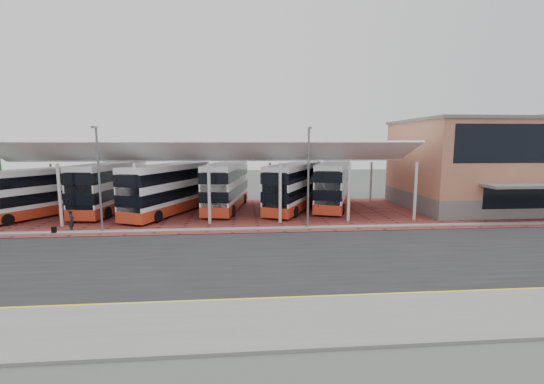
{
  "coord_description": "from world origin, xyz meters",
  "views": [
    {
      "loc": [
        -3.34,
        -22.02,
        6.88
      ],
      "look_at": [
        -0.87,
        6.56,
        2.97
      ],
      "focal_mm": 24.0,
      "sensor_mm": 36.0,
      "label": 1
    }
  ],
  "objects_px": {
    "terminal": "(493,164)",
    "bus_3": "(227,186)",
    "bus_2": "(169,189)",
    "bus_5": "(333,185)",
    "bus_1": "(112,187)",
    "bus_0": "(38,193)",
    "bus_4": "(294,187)",
    "pedestrian": "(72,220)"
  },
  "relations": [
    {
      "from": "bus_2",
      "to": "pedestrian",
      "type": "height_order",
      "value": "bus_2"
    },
    {
      "from": "bus_0",
      "to": "bus_3",
      "type": "height_order",
      "value": "bus_3"
    },
    {
      "from": "bus_1",
      "to": "bus_2",
      "type": "height_order",
      "value": "bus_1"
    },
    {
      "from": "bus_0",
      "to": "bus_4",
      "type": "distance_m",
      "value": 24.03
    },
    {
      "from": "bus_1",
      "to": "bus_3",
      "type": "relative_size",
      "value": 1.01
    },
    {
      "from": "bus_2",
      "to": "pedestrian",
      "type": "relative_size",
      "value": 6.94
    },
    {
      "from": "bus_2",
      "to": "bus_4",
      "type": "xyz_separation_m",
      "value": [
        12.34,
        1.04,
        -0.03
      ]
    },
    {
      "from": "bus_2",
      "to": "bus_5",
      "type": "bearing_deg",
      "value": 30.47
    },
    {
      "from": "terminal",
      "to": "bus_3",
      "type": "xyz_separation_m",
      "value": [
        -27.8,
        1.41,
        -2.23
      ]
    },
    {
      "from": "pedestrian",
      "to": "bus_2",
      "type": "bearing_deg",
      "value": -55.61
    },
    {
      "from": "bus_5",
      "to": "terminal",
      "type": "bearing_deg",
      "value": 14.8
    },
    {
      "from": "bus_2",
      "to": "pedestrian",
      "type": "bearing_deg",
      "value": -110.74
    },
    {
      "from": "bus_1",
      "to": "bus_4",
      "type": "bearing_deg",
      "value": 4.51
    },
    {
      "from": "bus_2",
      "to": "bus_3",
      "type": "relative_size",
      "value": 0.99
    },
    {
      "from": "bus_2",
      "to": "bus_4",
      "type": "relative_size",
      "value": 1.02
    },
    {
      "from": "terminal",
      "to": "bus_0",
      "type": "xyz_separation_m",
      "value": [
        -44.91,
        -1.16,
        -2.39
      ]
    },
    {
      "from": "bus_3",
      "to": "bus_4",
      "type": "xyz_separation_m",
      "value": [
        6.87,
        -1.04,
        -0.02
      ]
    },
    {
      "from": "bus_0",
      "to": "bus_3",
      "type": "bearing_deg",
      "value": 39.35
    },
    {
      "from": "bus_2",
      "to": "pedestrian",
      "type": "xyz_separation_m",
      "value": [
        -6.19,
        -6.47,
        -1.53
      ]
    },
    {
      "from": "terminal",
      "to": "bus_1",
      "type": "relative_size",
      "value": 1.54
    },
    {
      "from": "bus_4",
      "to": "pedestrian",
      "type": "distance_m",
      "value": 20.05
    },
    {
      "from": "bus_1",
      "to": "bus_5",
      "type": "relative_size",
      "value": 1.02
    },
    {
      "from": "bus_4",
      "to": "pedestrian",
      "type": "height_order",
      "value": "bus_4"
    },
    {
      "from": "bus_0",
      "to": "bus_2",
      "type": "relative_size",
      "value": 0.9
    },
    {
      "from": "terminal",
      "to": "pedestrian",
      "type": "distance_m",
      "value": 40.27
    },
    {
      "from": "bus_0",
      "to": "bus_1",
      "type": "relative_size",
      "value": 0.88
    },
    {
      "from": "terminal",
      "to": "bus_1",
      "type": "distance_m",
      "value": 39.3
    },
    {
      "from": "pedestrian",
      "to": "bus_3",
      "type": "bearing_deg",
      "value": -65.63
    },
    {
      "from": "pedestrian",
      "to": "terminal",
      "type": "bearing_deg",
      "value": -91.63
    },
    {
      "from": "bus_0",
      "to": "pedestrian",
      "type": "bearing_deg",
      "value": -16.8
    },
    {
      "from": "bus_5",
      "to": "bus_3",
      "type": "bearing_deg",
      "value": -159.36
    },
    {
      "from": "bus_4",
      "to": "pedestrian",
      "type": "xyz_separation_m",
      "value": [
        -18.53,
        -7.5,
        -1.5
      ]
    },
    {
      "from": "bus_1",
      "to": "bus_4",
      "type": "height_order",
      "value": "bus_1"
    },
    {
      "from": "bus_2",
      "to": "bus_3",
      "type": "distance_m",
      "value": 5.85
    },
    {
      "from": "bus_1",
      "to": "terminal",
      "type": "bearing_deg",
      "value": 5.49
    },
    {
      "from": "terminal",
      "to": "bus_4",
      "type": "distance_m",
      "value": 21.05
    },
    {
      "from": "pedestrian",
      "to": "bus_5",
      "type": "bearing_deg",
      "value": -81.16
    },
    {
      "from": "bus_2",
      "to": "bus_5",
      "type": "distance_m",
      "value": 16.85
    },
    {
      "from": "bus_0",
      "to": "bus_5",
      "type": "height_order",
      "value": "bus_5"
    },
    {
      "from": "bus_2",
      "to": "bus_3",
      "type": "bearing_deg",
      "value": 43.8
    },
    {
      "from": "bus_0",
      "to": "bus_1",
      "type": "height_order",
      "value": "bus_1"
    },
    {
      "from": "bus_3",
      "to": "bus_5",
      "type": "height_order",
      "value": "bus_3"
    }
  ]
}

